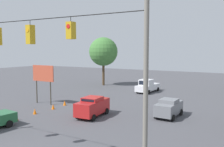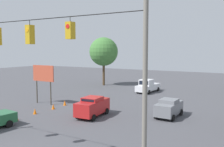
{
  "view_description": "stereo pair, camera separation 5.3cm",
  "coord_description": "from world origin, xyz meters",
  "px_view_note": "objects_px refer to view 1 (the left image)",
  "views": [
    {
      "loc": [
        -12.79,
        8.95,
        6.83
      ],
      "look_at": [
        -0.66,
        -12.07,
        4.52
      ],
      "focal_mm": 40.0,
      "sensor_mm": 36.0,
      "label": 1
    },
    {
      "loc": [
        -12.84,
        8.92,
        6.83
      ],
      "look_at": [
        -0.66,
        -12.07,
        4.52
      ],
      "focal_mm": 40.0,
      "sensor_mm": 36.0,
      "label": 2
    }
  ],
  "objects_px": {
    "roadside_billboard": "(43,76)",
    "traffic_cone_third": "(35,111)",
    "tree_horizon_right": "(103,52)",
    "traffic_cone_fifth": "(65,103)",
    "sedan_red_withflow_mid": "(92,106)",
    "traffic_cone_fourth": "(53,107)",
    "sedan_grey_oncoming_far": "(169,108)",
    "traffic_cone_second": "(16,117)",
    "pickup_truck_white_withflow_deep": "(147,86)"
  },
  "relations": [
    {
      "from": "sedan_grey_oncoming_far",
      "to": "roadside_billboard",
      "type": "bearing_deg",
      "value": 6.92
    },
    {
      "from": "traffic_cone_fourth",
      "to": "tree_horizon_right",
      "type": "xyz_separation_m",
      "value": [
        5.43,
        -19.67,
        6.15
      ]
    },
    {
      "from": "traffic_cone_fifth",
      "to": "pickup_truck_white_withflow_deep",
      "type": "bearing_deg",
      "value": -110.12
    },
    {
      "from": "traffic_cone_second",
      "to": "traffic_cone_fourth",
      "type": "distance_m",
      "value": 5.17
    },
    {
      "from": "traffic_cone_fifth",
      "to": "traffic_cone_fourth",
      "type": "bearing_deg",
      "value": 94.43
    },
    {
      "from": "sedan_red_withflow_mid",
      "to": "sedan_grey_oncoming_far",
      "type": "bearing_deg",
      "value": -151.24
    },
    {
      "from": "tree_horizon_right",
      "to": "traffic_cone_fourth",
      "type": "bearing_deg",
      "value": 105.42
    },
    {
      "from": "sedan_red_withflow_mid",
      "to": "tree_horizon_right",
      "type": "relative_size",
      "value": 0.49
    },
    {
      "from": "traffic_cone_second",
      "to": "traffic_cone_third",
      "type": "relative_size",
      "value": 1.0
    },
    {
      "from": "sedan_grey_oncoming_far",
      "to": "sedan_red_withflow_mid",
      "type": "height_order",
      "value": "sedan_red_withflow_mid"
    },
    {
      "from": "pickup_truck_white_withflow_deep",
      "to": "traffic_cone_third",
      "type": "bearing_deg",
      "value": 74.76
    },
    {
      "from": "traffic_cone_fifth",
      "to": "tree_horizon_right",
      "type": "relative_size",
      "value": 0.07
    },
    {
      "from": "pickup_truck_white_withflow_deep",
      "to": "tree_horizon_right",
      "type": "distance_m",
      "value": 12.25
    },
    {
      "from": "sedan_red_withflow_mid",
      "to": "traffic_cone_third",
      "type": "bearing_deg",
      "value": 21.88
    },
    {
      "from": "traffic_cone_second",
      "to": "pickup_truck_white_withflow_deep",
      "type": "bearing_deg",
      "value": -102.9
    },
    {
      "from": "sedan_grey_oncoming_far",
      "to": "tree_horizon_right",
      "type": "relative_size",
      "value": 0.44
    },
    {
      "from": "sedan_grey_oncoming_far",
      "to": "sedan_red_withflow_mid",
      "type": "distance_m",
      "value": 7.81
    },
    {
      "from": "traffic_cone_third",
      "to": "traffic_cone_fourth",
      "type": "xyz_separation_m",
      "value": [
        -0.15,
        -2.61,
        0.0
      ]
    },
    {
      "from": "traffic_cone_second",
      "to": "tree_horizon_right",
      "type": "relative_size",
      "value": 0.07
    },
    {
      "from": "traffic_cone_third",
      "to": "roadside_billboard",
      "type": "xyz_separation_m",
      "value": [
        2.94,
        -4.21,
        3.21
      ]
    },
    {
      "from": "traffic_cone_fourth",
      "to": "traffic_cone_fifth",
      "type": "bearing_deg",
      "value": -85.57
    },
    {
      "from": "sedan_grey_oncoming_far",
      "to": "traffic_cone_fourth",
      "type": "relative_size",
      "value": 6.58
    },
    {
      "from": "roadside_billboard",
      "to": "traffic_cone_third",
      "type": "bearing_deg",
      "value": 124.91
    },
    {
      "from": "pickup_truck_white_withflow_deep",
      "to": "tree_horizon_right",
      "type": "bearing_deg",
      "value": -17.49
    },
    {
      "from": "sedan_red_withflow_mid",
      "to": "tree_horizon_right",
      "type": "height_order",
      "value": "tree_horizon_right"
    },
    {
      "from": "traffic_cone_second",
      "to": "traffic_cone_third",
      "type": "height_order",
      "value": "same"
    },
    {
      "from": "sedan_grey_oncoming_far",
      "to": "roadside_billboard",
      "type": "relative_size",
      "value": 0.83
    },
    {
      "from": "traffic_cone_third",
      "to": "roadside_billboard",
      "type": "relative_size",
      "value": 0.13
    },
    {
      "from": "traffic_cone_second",
      "to": "roadside_billboard",
      "type": "xyz_separation_m",
      "value": [
        3.17,
        -6.76,
        3.21
      ]
    },
    {
      "from": "traffic_cone_third",
      "to": "traffic_cone_fourth",
      "type": "distance_m",
      "value": 2.61
    },
    {
      "from": "traffic_cone_second",
      "to": "traffic_cone_fourth",
      "type": "bearing_deg",
      "value": -89.02
    },
    {
      "from": "tree_horizon_right",
      "to": "sedan_grey_oncoming_far",
      "type": "bearing_deg",
      "value": 137.98
    },
    {
      "from": "sedan_grey_oncoming_far",
      "to": "traffic_cone_third",
      "type": "bearing_deg",
      "value": 25.69
    },
    {
      "from": "traffic_cone_fourth",
      "to": "roadside_billboard",
      "type": "height_order",
      "value": "roadside_billboard"
    },
    {
      "from": "traffic_cone_fourth",
      "to": "sedan_red_withflow_mid",
      "type": "bearing_deg",
      "value": 177.31
    },
    {
      "from": "sedan_grey_oncoming_far",
      "to": "tree_horizon_right",
      "type": "bearing_deg",
      "value": -42.02
    },
    {
      "from": "traffic_cone_fourth",
      "to": "traffic_cone_second",
      "type": "bearing_deg",
      "value": 90.98
    },
    {
      "from": "traffic_cone_second",
      "to": "traffic_cone_third",
      "type": "bearing_deg",
      "value": -84.65
    },
    {
      "from": "traffic_cone_fourth",
      "to": "traffic_cone_fifth",
      "type": "xyz_separation_m",
      "value": [
        0.17,
        -2.21,
        0.0
      ]
    },
    {
      "from": "roadside_billboard",
      "to": "sedan_red_withflow_mid",
      "type": "bearing_deg",
      "value": 168.01
    },
    {
      "from": "traffic_cone_second",
      "to": "traffic_cone_fifth",
      "type": "bearing_deg",
      "value": -87.99
    },
    {
      "from": "tree_horizon_right",
      "to": "traffic_cone_fifth",
      "type": "bearing_deg",
      "value": 106.75
    },
    {
      "from": "sedan_red_withflow_mid",
      "to": "traffic_cone_fifth",
      "type": "height_order",
      "value": "sedan_red_withflow_mid"
    },
    {
      "from": "sedan_red_withflow_mid",
      "to": "tree_horizon_right",
      "type": "bearing_deg",
      "value": -60.87
    },
    {
      "from": "traffic_cone_fourth",
      "to": "sedan_grey_oncoming_far",
      "type": "bearing_deg",
      "value": -164.44
    },
    {
      "from": "traffic_cone_fourth",
      "to": "pickup_truck_white_withflow_deep",
      "type": "bearing_deg",
      "value": -107.05
    },
    {
      "from": "traffic_cone_second",
      "to": "tree_horizon_right",
      "type": "bearing_deg",
      "value": -77.48
    },
    {
      "from": "sedan_red_withflow_mid",
      "to": "traffic_cone_fourth",
      "type": "xyz_separation_m",
      "value": [
        5.68,
        -0.27,
        -0.74
      ]
    },
    {
      "from": "sedan_red_withflow_mid",
      "to": "tree_horizon_right",
      "type": "distance_m",
      "value": 23.46
    },
    {
      "from": "traffic_cone_third",
      "to": "traffic_cone_fifth",
      "type": "distance_m",
      "value": 4.82
    }
  ]
}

